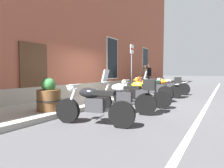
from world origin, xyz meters
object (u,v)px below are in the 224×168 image
at_px(motorcycle_orange_sport, 148,87).
at_px(barrel_planter, 49,97).
at_px(motorcycle_yellow_naked, 140,93).
at_px(pedestrian_tan_coat, 145,75).
at_px(parking_sign, 132,62).
at_px(motorcycle_grey_naked, 170,86).
at_px(motorcycle_black_naked, 93,105).
at_px(pedestrian_dark_jacket, 148,74).
at_px(motorcycle_silver_touring, 126,95).
at_px(motorcycle_green_touring, 161,87).

bearing_deg(motorcycle_orange_sport, barrel_planter, 161.53).
relative_size(motorcycle_yellow_naked, barrel_planter, 2.28).
distance_m(pedestrian_tan_coat, barrel_planter, 8.42).
distance_m(motorcycle_yellow_naked, parking_sign, 3.38).
bearing_deg(motorcycle_grey_naked, motorcycle_black_naked, -179.64).
bearing_deg(motorcycle_orange_sport, motorcycle_black_naked, -176.08).
bearing_deg(barrel_planter, motorcycle_black_naked, -93.40).
distance_m(motorcycle_orange_sport, motorcycle_grey_naked, 2.68).
distance_m(motorcycle_black_naked, pedestrian_dark_jacket, 9.78).
relative_size(pedestrian_tan_coat, parking_sign, 0.63).
height_order(motorcycle_silver_touring, motorcycle_orange_sport, motorcycle_silver_touring).
xyz_separation_m(motorcycle_grey_naked, pedestrian_dark_jacket, (2.55, 2.28, 0.63)).
distance_m(motorcycle_black_naked, barrel_planter, 1.69).
distance_m(motorcycle_black_naked, motorcycle_grey_naked, 6.93).
distance_m(motorcycle_grey_naked, parking_sign, 2.60).
distance_m(motorcycle_yellow_naked, motorcycle_orange_sport, 1.58).
relative_size(motorcycle_silver_touring, pedestrian_dark_jacket, 1.17).
bearing_deg(barrel_planter, motorcycle_yellow_naked, -33.13).
xyz_separation_m(motorcycle_black_naked, pedestrian_dark_jacket, (9.48, 2.32, 0.63)).
height_order(motorcycle_orange_sport, pedestrian_dark_jacket, pedestrian_dark_jacket).
xyz_separation_m(motorcycle_orange_sport, pedestrian_tan_coat, (4.22, 1.88, 0.46)).
bearing_deg(pedestrian_dark_jacket, parking_sign, -170.50).
bearing_deg(motorcycle_yellow_naked, motorcycle_silver_touring, -176.14).
bearing_deg(barrel_planter, pedestrian_dark_jacket, 3.88).
height_order(motorcycle_black_naked, parking_sign, parking_sign).
height_order(motorcycle_orange_sport, parking_sign, parking_sign).
distance_m(motorcycle_silver_touring, motorcycle_orange_sport, 2.82).
distance_m(motorcycle_black_naked, motorcycle_orange_sport, 4.28).
bearing_deg(motorcycle_green_touring, motorcycle_silver_touring, -177.63).
height_order(motorcycle_yellow_naked, motorcycle_orange_sport, motorcycle_orange_sport).
bearing_deg(motorcycle_black_naked, motorcycle_green_touring, 0.61).
bearing_deg(parking_sign, motorcycle_grey_naked, -45.17).
bearing_deg(motorcycle_grey_naked, pedestrian_dark_jacket, 41.79).
distance_m(motorcycle_orange_sport, pedestrian_tan_coat, 4.65).
bearing_deg(motorcycle_green_touring, pedestrian_tan_coat, 34.69).
bearing_deg(motorcycle_orange_sport, motorcycle_yellow_naked, -168.51).
relative_size(motorcycle_silver_touring, motorcycle_grey_naked, 0.96).
bearing_deg(motorcycle_green_touring, motorcycle_grey_naked, -0.55).
bearing_deg(parking_sign, pedestrian_dark_jacket, 9.50).
bearing_deg(motorcycle_yellow_naked, barrel_planter, 146.87).
distance_m(motorcycle_orange_sport, motorcycle_green_touring, 1.20).
bearing_deg(motorcycle_black_naked, barrel_planter, 86.60).
xyz_separation_m(motorcycle_orange_sport, motorcycle_green_touring, (1.18, -0.23, -0.04)).
xyz_separation_m(pedestrian_tan_coat, pedestrian_dark_jacket, (0.99, 0.15, 0.06)).
relative_size(motorcycle_yellow_naked, motorcycle_orange_sport, 1.03).
height_order(pedestrian_tan_coat, barrel_planter, pedestrian_tan_coat).
bearing_deg(motorcycle_silver_touring, motorcycle_orange_sport, 8.14).
distance_m(motorcycle_silver_touring, motorcycle_green_touring, 3.97).
distance_m(motorcycle_yellow_naked, barrel_planter, 3.12).
distance_m(pedestrian_dark_jacket, parking_sign, 4.24).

